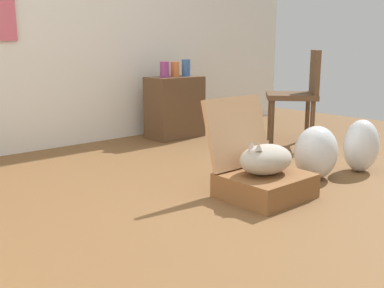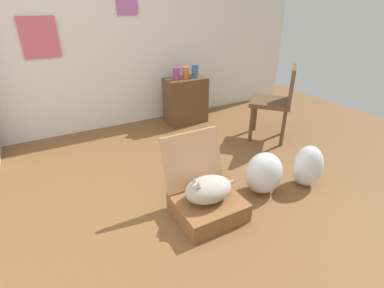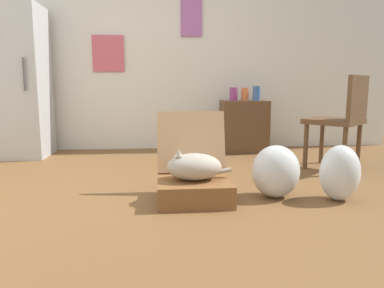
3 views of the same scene
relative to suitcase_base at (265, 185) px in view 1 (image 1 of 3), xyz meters
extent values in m
plane|color=brown|center=(-0.32, 0.08, -0.08)|extent=(7.68, 7.68, 0.00)
cube|color=silver|center=(-0.32, 2.34, 1.22)|extent=(6.40, 0.12, 2.60)
cube|color=brown|center=(0.00, 0.00, 0.00)|extent=(0.53, 0.48, 0.16)
cube|color=tan|center=(0.00, 0.26, 0.31)|extent=(0.53, 0.16, 0.47)
ellipsoid|color=#B2A899|center=(0.00, 0.00, 0.17)|extent=(0.39, 0.28, 0.19)
sphere|color=#B2A899|center=(-0.11, 0.00, 0.21)|extent=(0.11, 0.11, 0.11)
cone|color=#B2A899|center=(-0.11, -0.03, 0.28)|extent=(0.05, 0.05, 0.05)
cone|color=#B2A899|center=(-0.11, 0.03, 0.28)|extent=(0.05, 0.05, 0.05)
cylinder|color=#B2A899|center=(0.18, 0.04, 0.12)|extent=(0.20, 0.03, 0.07)
ellipsoid|color=silver|center=(0.61, 0.04, 0.12)|extent=(0.36, 0.30, 0.39)
ellipsoid|color=silver|center=(1.05, -0.08, 0.12)|extent=(0.29, 0.26, 0.41)
cube|color=brown|center=(0.81, 1.93, 0.24)|extent=(0.57, 0.34, 0.64)
cylinder|color=#8C387A|center=(0.67, 1.91, 0.65)|extent=(0.10, 0.10, 0.16)
cylinder|color=#38609E|center=(0.95, 1.91, 0.65)|extent=(0.09, 0.09, 0.18)
cylinder|color=#CC6B38|center=(0.81, 1.91, 0.64)|extent=(0.09, 0.09, 0.16)
cylinder|color=brown|center=(1.49, 1.19, 0.15)|extent=(0.04, 0.04, 0.45)
cylinder|color=brown|center=(1.21, 0.94, 0.15)|extent=(0.04, 0.04, 0.45)
cylinder|color=brown|center=(1.74, 0.91, 0.15)|extent=(0.04, 0.04, 0.45)
cylinder|color=brown|center=(1.46, 0.65, 0.15)|extent=(0.04, 0.04, 0.45)
cube|color=brown|center=(1.48, 0.92, 0.40)|extent=(0.67, 0.67, 0.05)
cube|color=brown|center=(1.62, 0.76, 0.63)|extent=(0.36, 0.33, 0.42)
camera|label=1|loc=(-2.22, -1.82, 0.89)|focal=42.69mm
camera|label=2|loc=(-0.99, -1.54, 1.48)|focal=26.27mm
camera|label=3|loc=(-0.24, -2.55, 0.75)|focal=34.23mm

